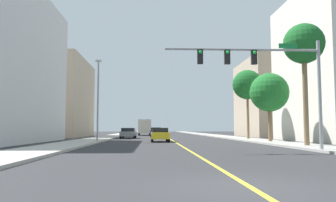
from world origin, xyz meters
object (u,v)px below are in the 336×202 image
Objects in this scene: palm_near at (304,45)px; palm_far at (247,85)px; street_lamp at (98,96)px; car_gray at (128,133)px; car_blue at (156,132)px; delivery_truck at (145,127)px; traffic_signal_mast at (268,69)px; car_yellow at (160,135)px; palm_mid at (269,93)px.

palm_far is (0.19, 15.45, -0.92)m from palm_near.
car_gray is at bearing 80.17° from street_lamp.
car_blue is 0.52× the size of delivery_truck.
street_lamp reaches higher than traffic_signal_mast.
car_gray is (-14.18, 22.31, -6.61)m from palm_near.
traffic_signal_mast is at bearing -133.17° from palm_near.
palm_far reaches higher than car_blue.
traffic_signal_mast reaches higher than car_gray.
delivery_truck is at bearing 105.39° from car_blue.
delivery_truck reaches higher than car_yellow.
car_yellow is 32.06m from delivery_truck.
traffic_signal_mast is 28.91m from car_gray.
street_lamp is at bearing -98.23° from delivery_truck.
street_lamp reaches higher than car_gray.
palm_near is at bearing -75.08° from delivery_truck.
palm_mid is at bearing -71.58° from delivery_truck.
palm_far is at bearing -56.78° from car_blue.
palm_mid is (0.08, 7.72, -2.64)m from palm_near.
street_lamp is at bearing 129.94° from traffic_signal_mast.
street_lamp reaches higher than car_yellow.
palm_near is (16.33, -9.89, 2.77)m from street_lamp.
traffic_signal_mast is 18.82m from street_lamp.
street_lamp is 1.01× the size of delivery_truck.
traffic_signal_mast is 20.53m from palm_far.
delivery_truck is (-2.25, 31.97, 0.88)m from car_yellow.
traffic_signal_mast is 1.42× the size of palm_mid.
palm_mid is at bearing -65.22° from car_blue.
palm_near reaches higher than palm_far.
car_gray is at bearing -107.01° from car_blue.
car_yellow is (-10.28, 2.75, -3.98)m from palm_mid.
car_blue is (-10.52, 17.72, -5.67)m from palm_far.
car_blue is (-6.08, 37.70, -4.03)m from traffic_signal_mast.
palm_mid reaches higher than car_gray.
car_gray is 12.49m from car_yellow.
street_lamp is at bearing -161.42° from palm_far.
palm_far reaches higher than traffic_signal_mast.
palm_mid is 27.77m from car_blue.
palm_far is 21.37m from car_blue.
palm_far reaches higher than car_gray.
street_lamp is 1.93× the size of car_blue.
palm_near is 15.48m from palm_far.
palm_mid reaches higher than traffic_signal_mast.
traffic_signal_mast is 16.64m from car_yellow.
street_lamp is at bearing 172.46° from palm_mid.
street_lamp is 1.87× the size of car_yellow.
car_yellow is at bearing 109.94° from car_gray.
traffic_signal_mast reaches higher than car_yellow.
traffic_signal_mast is 38.39m from car_blue.
car_gray is at bearing 154.47° from palm_far.
car_gray reaches higher than car_yellow.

